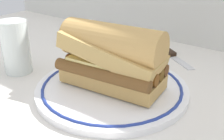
# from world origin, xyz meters

# --- Properties ---
(ground_plane) EXTENTS (1.50, 1.50, 0.00)m
(ground_plane) POSITION_xyz_m (0.00, 0.00, 0.00)
(ground_plane) COLOR silver
(plate) EXTENTS (0.29, 0.29, 0.01)m
(plate) POSITION_xyz_m (-0.02, 0.04, 0.01)
(plate) COLOR white
(plate) RESTS_ON ground_plane
(sausage_sandwich) EXTENTS (0.20, 0.11, 0.12)m
(sausage_sandwich) POSITION_xyz_m (-0.02, 0.04, 0.07)
(sausage_sandwich) COLOR tan
(sausage_sandwich) RESTS_ON plate
(drinking_glass) EXTENTS (0.06, 0.06, 0.12)m
(drinking_glass) POSITION_xyz_m (-0.24, -0.01, 0.05)
(drinking_glass) COLOR silver
(drinking_glass) RESTS_ON ground_plane
(salt_shaker) EXTENTS (0.03, 0.03, 0.07)m
(salt_shaker) POSITION_xyz_m (-0.24, 0.23, 0.03)
(salt_shaker) COLOR white
(salt_shaker) RESTS_ON ground_plane
(butter_knife) EXTENTS (0.12, 0.09, 0.01)m
(butter_knife) POSITION_xyz_m (0.00, 0.27, 0.00)
(butter_knife) COLOR silver
(butter_knife) RESTS_ON ground_plane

